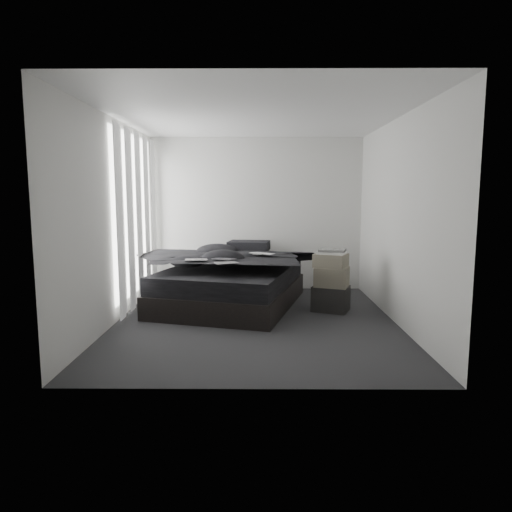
{
  "coord_description": "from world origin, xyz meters",
  "views": [
    {
      "loc": [
        0.05,
        -5.78,
        1.63
      ],
      "look_at": [
        0.0,
        0.8,
        0.75
      ],
      "focal_mm": 32.0,
      "sensor_mm": 36.0,
      "label": 1
    }
  ],
  "objects_px": {
    "side_stand": "(194,273)",
    "box_lower": "(331,298)",
    "bed": "(231,295)",
    "laptop": "(260,249)"
  },
  "relations": [
    {
      "from": "laptop",
      "to": "side_stand",
      "type": "height_order",
      "value": "laptop"
    },
    {
      "from": "side_stand",
      "to": "box_lower",
      "type": "xyz_separation_m",
      "value": [
        2.1,
        -1.1,
        -0.17
      ]
    },
    {
      "from": "laptop",
      "to": "side_stand",
      "type": "bearing_deg",
      "value": 175.56
    },
    {
      "from": "bed",
      "to": "box_lower",
      "type": "relative_size",
      "value": 4.87
    },
    {
      "from": "side_stand",
      "to": "box_lower",
      "type": "distance_m",
      "value": 2.38
    },
    {
      "from": "side_stand",
      "to": "bed",
      "type": "bearing_deg",
      "value": -49.75
    },
    {
      "from": "side_stand",
      "to": "laptop",
      "type": "bearing_deg",
      "value": -37.46
    },
    {
      "from": "bed",
      "to": "box_lower",
      "type": "bearing_deg",
      "value": 2.22
    },
    {
      "from": "laptop",
      "to": "box_lower",
      "type": "xyz_separation_m",
      "value": [
        1.0,
        -0.27,
        -0.68
      ]
    },
    {
      "from": "side_stand",
      "to": "box_lower",
      "type": "relative_size",
      "value": 1.46
    }
  ]
}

